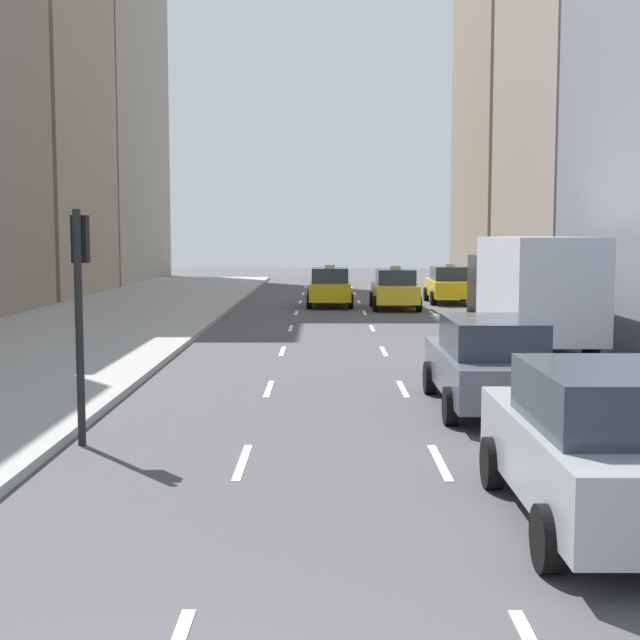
{
  "coord_description": "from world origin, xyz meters",
  "views": [
    {
      "loc": [
        0.96,
        -4.37,
        3.23
      ],
      "look_at": [
        0.87,
        13.07,
        1.54
      ],
      "focal_mm": 50.0,
      "sensor_mm": 36.0,
      "label": 1
    }
  ],
  "objects_px": {
    "taxi_third": "(330,287)",
    "sedan_black_near": "(601,445)",
    "sedan_silver_behind": "(489,362)",
    "taxi_lead": "(449,284)",
    "taxi_second": "(395,289)",
    "box_truck": "(529,288)",
    "traffic_light_pole": "(80,288)"
  },
  "relations": [
    {
      "from": "taxi_second",
      "to": "traffic_light_pole",
      "type": "xyz_separation_m",
      "value": [
        -6.75,
        -24.86,
        1.53
      ]
    },
    {
      "from": "sedan_black_near",
      "to": "sedan_silver_behind",
      "type": "bearing_deg",
      "value": 90.0
    },
    {
      "from": "taxi_third",
      "to": "sedan_black_near",
      "type": "distance_m",
      "value": 30.25
    },
    {
      "from": "taxi_lead",
      "to": "traffic_light_pole",
      "type": "height_order",
      "value": "traffic_light_pole"
    },
    {
      "from": "taxi_second",
      "to": "sedan_silver_behind",
      "type": "distance_m",
      "value": 22.04
    },
    {
      "from": "box_truck",
      "to": "traffic_light_pole",
      "type": "xyz_separation_m",
      "value": [
        -9.55,
        -11.91,
        0.7
      ]
    },
    {
      "from": "taxi_lead",
      "to": "taxi_third",
      "type": "bearing_deg",
      "value": -160.93
    },
    {
      "from": "sedan_silver_behind",
      "to": "traffic_light_pole",
      "type": "bearing_deg",
      "value": -157.34
    },
    {
      "from": "taxi_lead",
      "to": "box_truck",
      "type": "relative_size",
      "value": 0.52
    },
    {
      "from": "sedan_silver_behind",
      "to": "taxi_lead",
      "type": "bearing_deg",
      "value": 83.71
    },
    {
      "from": "taxi_lead",
      "to": "taxi_third",
      "type": "relative_size",
      "value": 1.0
    },
    {
      "from": "sedan_silver_behind",
      "to": "box_truck",
      "type": "xyz_separation_m",
      "value": [
        2.8,
        9.09,
        0.84
      ]
    },
    {
      "from": "taxi_third",
      "to": "sedan_black_near",
      "type": "bearing_deg",
      "value": -84.69
    },
    {
      "from": "taxi_second",
      "to": "box_truck",
      "type": "xyz_separation_m",
      "value": [
        2.8,
        -12.95,
        0.83
      ]
    },
    {
      "from": "sedan_silver_behind",
      "to": "traffic_light_pole",
      "type": "xyz_separation_m",
      "value": [
        -6.75,
        -2.82,
        1.54
      ]
    },
    {
      "from": "taxi_second",
      "to": "traffic_light_pole",
      "type": "distance_m",
      "value": 25.8
    },
    {
      "from": "sedan_black_near",
      "to": "traffic_light_pole",
      "type": "height_order",
      "value": "traffic_light_pole"
    },
    {
      "from": "taxi_lead",
      "to": "sedan_silver_behind",
      "type": "distance_m",
      "value": 25.55
    },
    {
      "from": "sedan_black_near",
      "to": "traffic_light_pole",
      "type": "xyz_separation_m",
      "value": [
        -6.75,
        3.85,
        1.5
      ]
    },
    {
      "from": "taxi_second",
      "to": "box_truck",
      "type": "distance_m",
      "value": 13.27
    },
    {
      "from": "taxi_second",
      "to": "sedan_silver_behind",
      "type": "bearing_deg",
      "value": -90.0
    },
    {
      "from": "taxi_second",
      "to": "taxi_third",
      "type": "height_order",
      "value": "same"
    },
    {
      "from": "sedan_silver_behind",
      "to": "sedan_black_near",
      "type": "bearing_deg",
      "value": -90.0
    },
    {
      "from": "taxi_lead",
      "to": "taxi_second",
      "type": "height_order",
      "value": "same"
    },
    {
      "from": "taxi_third",
      "to": "traffic_light_pole",
      "type": "distance_m",
      "value": 26.61
    },
    {
      "from": "taxi_third",
      "to": "sedan_silver_behind",
      "type": "height_order",
      "value": "taxi_third"
    },
    {
      "from": "taxi_second",
      "to": "taxi_lead",
      "type": "bearing_deg",
      "value": 50.16
    },
    {
      "from": "sedan_silver_behind",
      "to": "box_truck",
      "type": "height_order",
      "value": "box_truck"
    },
    {
      "from": "taxi_lead",
      "to": "box_truck",
      "type": "height_order",
      "value": "box_truck"
    },
    {
      "from": "taxi_second",
      "to": "traffic_light_pole",
      "type": "height_order",
      "value": "traffic_light_pole"
    },
    {
      "from": "taxi_third",
      "to": "taxi_lead",
      "type": "bearing_deg",
      "value": 19.07
    },
    {
      "from": "sedan_black_near",
      "to": "traffic_light_pole",
      "type": "distance_m",
      "value": 7.91
    }
  ]
}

